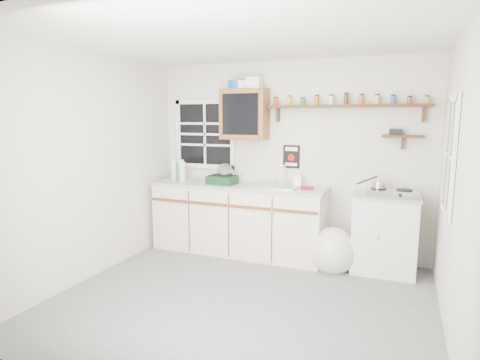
% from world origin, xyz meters
% --- Properties ---
extents(room, '(3.64, 3.24, 2.54)m').
position_xyz_m(room, '(0.00, 0.00, 1.25)').
color(room, '#58585A').
rests_on(room, ground).
extents(main_cabinet, '(2.31, 0.63, 0.92)m').
position_xyz_m(main_cabinet, '(-0.58, 1.30, 0.46)').
color(main_cabinet, beige).
rests_on(main_cabinet, floor).
extents(right_cabinet, '(0.73, 0.57, 0.91)m').
position_xyz_m(right_cabinet, '(1.25, 1.32, 0.46)').
color(right_cabinet, '#B6B6AF').
rests_on(right_cabinet, floor).
extents(sink, '(0.52, 0.44, 0.29)m').
position_xyz_m(sink, '(-0.05, 1.30, 0.93)').
color(sink, '#B1B2B6').
rests_on(sink, main_cabinet).
extents(upper_cabinet, '(0.60, 0.32, 0.65)m').
position_xyz_m(upper_cabinet, '(-0.55, 1.44, 1.82)').
color(upper_cabinet, brown).
rests_on(upper_cabinet, wall_back).
extents(upper_cabinet_clutter, '(0.44, 0.24, 0.14)m').
position_xyz_m(upper_cabinet_clutter, '(-0.57, 1.44, 2.21)').
color(upper_cabinet_clutter, '#1845A1').
rests_on(upper_cabinet_clutter, upper_cabinet).
extents(spice_shelf, '(1.91, 0.18, 0.35)m').
position_xyz_m(spice_shelf, '(0.72, 1.51, 1.93)').
color(spice_shelf, black).
rests_on(spice_shelf, wall_back).
extents(secondary_shelf, '(0.45, 0.16, 0.24)m').
position_xyz_m(secondary_shelf, '(1.36, 1.52, 1.58)').
color(secondary_shelf, black).
rests_on(secondary_shelf, wall_back).
extents(warning_sign, '(0.22, 0.02, 0.30)m').
position_xyz_m(warning_sign, '(0.05, 1.59, 1.28)').
color(warning_sign, black).
rests_on(warning_sign, wall_back).
extents(window_back, '(0.93, 0.03, 0.98)m').
position_xyz_m(window_back, '(-1.20, 1.59, 1.55)').
color(window_back, black).
rests_on(window_back, wall_back).
extents(window_right, '(0.03, 0.78, 1.08)m').
position_xyz_m(window_right, '(1.79, 0.55, 1.45)').
color(window_right, black).
rests_on(window_right, wall_back).
extents(water_bottles, '(0.27, 0.17, 0.30)m').
position_xyz_m(water_bottles, '(-1.48, 1.31, 1.06)').
color(water_bottles, silver).
rests_on(water_bottles, main_cabinet).
extents(dish_rack, '(0.37, 0.29, 0.27)m').
position_xyz_m(dish_rack, '(-0.78, 1.26, 1.01)').
color(dish_rack, black).
rests_on(dish_rack, main_cabinet).
extents(soap_bottle, '(0.10, 0.10, 0.20)m').
position_xyz_m(soap_bottle, '(0.18, 1.43, 1.02)').
color(soap_bottle, silver).
rests_on(soap_bottle, main_cabinet).
extents(rag, '(0.19, 0.17, 0.02)m').
position_xyz_m(rag, '(0.33, 1.29, 0.93)').
color(rag, maroon).
rests_on(rag, main_cabinet).
extents(hotplate, '(0.58, 0.36, 0.08)m').
position_xyz_m(hotplate, '(1.29, 1.31, 0.95)').
color(hotplate, '#B1B2B6').
rests_on(hotplate, right_cabinet).
extents(saucepan, '(0.34, 0.22, 0.15)m').
position_xyz_m(saucepan, '(1.15, 1.31, 1.02)').
color(saucepan, '#B1B2B6').
rests_on(saucepan, hotplate).
extents(trash_bag, '(0.48, 0.43, 0.55)m').
position_xyz_m(trash_bag, '(0.69, 1.13, 0.23)').
color(trash_bag, beige).
rests_on(trash_bag, floor).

